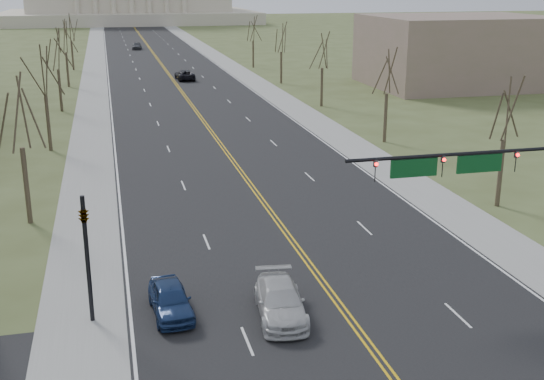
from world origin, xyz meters
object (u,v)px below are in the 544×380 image
car_sb_inner_second (280,301)px  car_far_nb (185,75)px  car_sb_outer_second (171,299)px  car_far_sb (137,46)px  signal_mast (477,173)px  signal_left (86,245)px

car_sb_inner_second → car_far_nb: bearing=92.7°
car_sb_outer_second → car_far_nb: 78.31m
car_sb_inner_second → car_far_sb: 130.68m
car_sb_outer_second → car_far_sb: size_ratio=0.92×
signal_mast → signal_left: 19.06m
car_sb_inner_second → car_far_sb: car_far_sb is taller
car_sb_inner_second → car_sb_outer_second: (-4.90, 1.41, -0.01)m
signal_mast → car_far_nb: bearing=94.2°
signal_left → car_far_nb: (13.28, 77.50, -2.93)m
car_sb_inner_second → car_far_nb: car_far_nb is taller
car_far_sb → car_sb_inner_second: bearing=-82.7°
signal_left → car_sb_inner_second: 9.10m
signal_left → car_sb_outer_second: size_ratio=1.39×
signal_left → car_sb_inner_second: size_ratio=1.16×
signal_mast → car_far_sb: (-10.38, 129.07, -4.95)m
signal_mast → car_sb_inner_second: size_ratio=2.34×
signal_mast → car_sb_outer_second: signal_mast is taller
car_far_nb → car_far_sb: 51.78m
car_sb_outer_second → car_sb_inner_second: bearing=-19.9°
car_sb_outer_second → car_far_nb: bearing=79.0°
signal_mast → car_sb_outer_second: 16.18m
signal_mast → signal_left: size_ratio=2.02×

